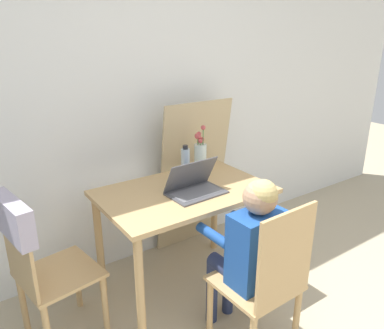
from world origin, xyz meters
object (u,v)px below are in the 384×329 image
chair_spare (33,251)px  laptop (194,185)px  person_seated (250,244)px  water_bottle (185,164)px  chair_occupied (265,282)px  flower_vase (200,155)px

chair_spare → laptop: bearing=-104.7°
person_seated → water_bottle: (0.06, 0.71, 0.23)m
chair_occupied → person_seated: 0.21m
chair_occupied → chair_spare: bearing=-38.5°
chair_spare → person_seated: person_seated is taller
laptop → water_bottle: 0.22m
chair_occupied → person_seated: bearing=-90.0°
flower_vase → water_bottle: size_ratio=1.37×
flower_vase → water_bottle: (-0.19, -0.09, -0.00)m
chair_spare → flower_vase: size_ratio=2.75×
person_seated → laptop: size_ratio=2.85×
chair_spare → flower_vase: (1.22, 0.20, 0.25)m
flower_vase → water_bottle: flower_vase is taller
chair_occupied → chair_spare: size_ratio=0.99×
chair_occupied → flower_vase: 1.04m
chair_occupied → chair_spare: (-0.97, 0.73, 0.15)m
chair_occupied → laptop: (-0.01, 0.64, 0.33)m
chair_spare → laptop: size_ratio=2.61×
person_seated → chair_spare: bearing=-33.6°
chair_spare → chair_occupied: bearing=-136.0°
person_seated → water_bottle: size_ratio=4.11×
chair_spare → laptop: 0.98m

